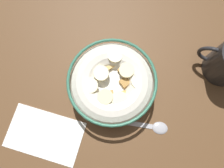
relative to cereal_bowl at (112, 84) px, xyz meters
The scene contains 4 objects.
ground_plane 4.31cm from the cereal_bowl, 41.12° to the left, with size 107.60×107.60×2.00cm, color brown.
cereal_bowl is the anchor object (origin of this frame).
spoon 11.39cm from the cereal_bowl, 152.54° to the left, with size 16.09×5.48×0.80cm.
folded_napkin 17.81cm from the cereal_bowl, 58.47° to the left, with size 15.60×9.36×0.30cm, color white.
Camera 1 is at (-3.62, 8.68, 44.49)cm, focal length 32.82 mm.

